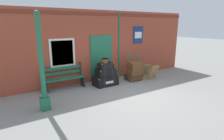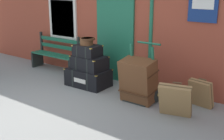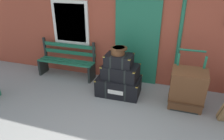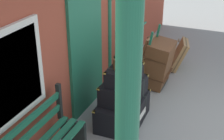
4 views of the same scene
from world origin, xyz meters
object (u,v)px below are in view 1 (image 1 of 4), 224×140
Objects in this scene: steamer_trunk_middle at (106,72)px; suitcase_brown at (153,72)px; large_brown_trunk at (135,71)px; suitcase_umber at (146,69)px; lamp_post at (42,75)px; steamer_trunk_base at (105,80)px; porters_trolley at (133,74)px; platform_bench at (64,78)px; steamer_trunk_top at (105,66)px; round_hatbox at (105,60)px.

suitcase_brown is (2.40, -0.39, -0.25)m from steamer_trunk_middle.
large_brown_trunk is 1.60× the size of suitcase_umber.
lamp_post reaches higher than steamer_trunk_base.
steamer_trunk_base is at bearing 173.95° from large_brown_trunk.
large_brown_trunk is at bearing -6.05° from steamer_trunk_base.
steamer_trunk_middle is at bearing -179.74° from porters_trolley.
platform_bench is 2.39× the size of suitcase_brown.
steamer_trunk_top is (-0.04, -0.02, 0.29)m from steamer_trunk_middle.
steamer_trunk_middle reaches higher than steamer_trunk_base.
suitcase_brown reaches higher than steamer_trunk_base.
porters_trolley is 2.06× the size of suitcase_umber.
large_brown_trunk is at bearing 12.15° from lamp_post.
steamer_trunk_middle is 2.65m from suitcase_umber.
steamer_trunk_top is at bearing 21.07° from lamp_post.
round_hatbox reaches higher than platform_bench.
steamer_trunk_base is at bearing 1.13° from round_hatbox.
suitcase_brown is (0.93, -0.40, 0.06)m from porters_trolley.
steamer_trunk_base is at bearing 171.06° from suitcase_brown.
steamer_trunk_base is at bearing -179.51° from porters_trolley.
porters_trolley is at bearing 0.94° from steamer_trunk_top.
large_brown_trunk is 1.26m from suitcase_umber.
round_hatbox is 0.54× the size of suitcase_brown.
steamer_trunk_base is 1.75× the size of suitcase_umber.
platform_bench reaches higher than suitcase_brown.
platform_bench is at bearing 163.37° from steamer_trunk_base.
suitcase_umber is at bearing 24.72° from large_brown_trunk.
steamer_trunk_top is at bearing -26.31° from round_hatbox.
suitcase_umber is (1.14, 0.35, 0.01)m from porters_trolley.
steamer_trunk_middle is at bearing 9.59° from steamer_trunk_base.
suitcase_brown is 0.78m from suitcase_umber.
large_brown_trunk is (4.29, 0.92, -0.66)m from lamp_post.
platform_bench is 1.56× the size of steamer_trunk_base.
steamer_trunk_top is (1.64, -0.50, 0.43)m from platform_bench.
steamer_trunk_top is at bearing 174.39° from large_brown_trunk.
round_hatbox is 2.61m from suitcase_brown.
lamp_post is 2.96m from round_hatbox.
round_hatbox is at bearing 171.15° from suitcase_brown.
steamer_trunk_middle is 1.48m from large_brown_trunk.
large_brown_trunk is (1.51, -0.16, 0.26)m from steamer_trunk_base.
steamer_trunk_top is (0.00, -0.01, 0.66)m from steamer_trunk_base.
round_hatbox reaches higher than large_brown_trunk.
round_hatbox reaches higher than suitcase_umber.
platform_bench is at bearing 163.92° from steamer_trunk_middle.
lamp_post is 4.43m from large_brown_trunk.
large_brown_trunk is at bearing -6.44° from steamer_trunk_middle.
steamer_trunk_middle is at bearing 173.56° from large_brown_trunk.
lamp_post is 5.32m from suitcase_brown.
large_brown_trunk is at bearing -5.61° from steamer_trunk_top.
large_brown_trunk is 0.97m from suitcase_brown.
porters_trolley reaches higher than suitcase_umber.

